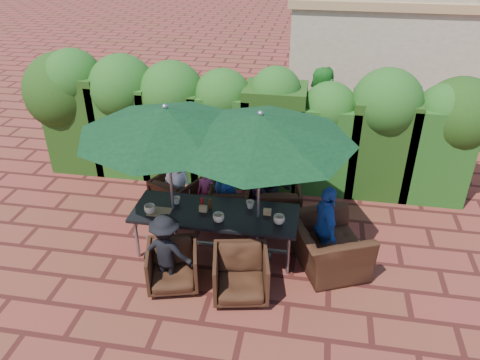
% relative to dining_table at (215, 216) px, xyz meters
% --- Properties ---
extents(ground, '(80.00, 80.00, 0.00)m').
position_rel_dining_table_xyz_m(ground, '(0.13, 0.13, -0.68)').
color(ground, maroon).
rests_on(ground, ground).
extents(dining_table, '(2.55, 0.90, 0.75)m').
position_rel_dining_table_xyz_m(dining_table, '(0.00, 0.00, 0.00)').
color(dining_table, black).
rests_on(dining_table, ground).
extents(umbrella_left, '(2.58, 2.58, 2.46)m').
position_rel_dining_table_xyz_m(umbrella_left, '(-0.67, 0.00, 1.54)').
color(umbrella_left, gray).
rests_on(umbrella_left, ground).
extents(umbrella_right, '(2.69, 2.69, 2.46)m').
position_rel_dining_table_xyz_m(umbrella_right, '(0.67, -0.02, 1.54)').
color(umbrella_right, gray).
rests_on(umbrella_right, ground).
extents(chair_far_left, '(0.95, 0.93, 0.75)m').
position_rel_dining_table_xyz_m(chair_far_left, '(-0.95, 1.05, -0.30)').
color(chair_far_left, black).
rests_on(chair_far_left, ground).
extents(chair_far_mid, '(0.74, 0.70, 0.72)m').
position_rel_dining_table_xyz_m(chair_far_mid, '(0.05, 0.96, -0.32)').
color(chair_far_mid, black).
rests_on(chair_far_mid, ground).
extents(chair_far_right, '(0.87, 0.83, 0.79)m').
position_rel_dining_table_xyz_m(chair_far_right, '(0.87, 1.06, -0.28)').
color(chair_far_right, black).
rests_on(chair_far_right, ground).
extents(chair_near_left, '(0.86, 0.83, 0.73)m').
position_rel_dining_table_xyz_m(chair_near_left, '(-0.44, -0.86, -0.31)').
color(chair_near_left, black).
rests_on(chair_near_left, ground).
extents(chair_near_right, '(0.88, 0.84, 0.78)m').
position_rel_dining_table_xyz_m(chair_near_right, '(0.56, -0.89, -0.29)').
color(chair_near_right, black).
rests_on(chair_near_right, ground).
extents(chair_end_right, '(1.15, 1.36, 1.01)m').
position_rel_dining_table_xyz_m(chair_end_right, '(1.75, -0.05, -0.17)').
color(chair_end_right, black).
rests_on(chair_end_right, ground).
extents(adult_far_left, '(0.67, 0.51, 1.20)m').
position_rel_dining_table_xyz_m(adult_far_left, '(-0.90, 0.97, -0.07)').
color(adult_far_left, white).
rests_on(adult_far_left, ground).
extents(adult_far_mid, '(0.52, 0.46, 1.23)m').
position_rel_dining_table_xyz_m(adult_far_mid, '(-0.01, 0.96, -0.06)').
color(adult_far_mid, '#1E4AA4').
rests_on(adult_far_mid, ground).
extents(adult_far_right, '(0.69, 0.51, 1.29)m').
position_rel_dining_table_xyz_m(adult_far_right, '(0.78, 0.97, -0.03)').
color(adult_far_right, black).
rests_on(adult_far_right, ground).
extents(adult_near_left, '(0.79, 0.42, 1.19)m').
position_rel_dining_table_xyz_m(adult_near_left, '(-0.51, -0.87, -0.08)').
color(adult_near_left, black).
rests_on(adult_near_left, ground).
extents(adult_end_right, '(0.62, 0.87, 1.35)m').
position_rel_dining_table_xyz_m(adult_end_right, '(1.69, 0.00, -0.00)').
color(adult_end_right, '#1E4AA4').
rests_on(adult_end_right, ground).
extents(child_left, '(0.35, 0.30, 0.88)m').
position_rel_dining_table_xyz_m(child_left, '(-0.40, 1.01, -0.24)').
color(child_left, '#C94784').
rests_on(child_left, ground).
extents(child_right, '(0.37, 0.33, 0.89)m').
position_rel_dining_table_xyz_m(child_right, '(0.47, 1.09, -0.23)').
color(child_right, '#8B4597').
rests_on(child_right, ground).
extents(pedestrian_a, '(1.79, 1.49, 1.86)m').
position_rel_dining_table_xyz_m(pedestrian_a, '(1.49, 4.30, 0.25)').
color(pedestrian_a, '#248626').
rests_on(pedestrian_a, ground).
extents(pedestrian_b, '(0.92, 0.79, 1.63)m').
position_rel_dining_table_xyz_m(pedestrian_b, '(2.64, 4.45, 0.14)').
color(pedestrian_b, '#C94784').
rests_on(pedestrian_b, ground).
extents(pedestrian_c, '(1.03, 0.99, 1.53)m').
position_rel_dining_table_xyz_m(pedestrian_c, '(3.43, 4.52, 0.09)').
color(pedestrian_c, gray).
rests_on(pedestrian_c, ground).
extents(cup_a, '(0.17, 0.17, 0.14)m').
position_rel_dining_table_xyz_m(cup_a, '(-0.97, -0.19, 0.14)').
color(cup_a, beige).
rests_on(cup_a, dining_table).
extents(cup_b, '(0.12, 0.12, 0.12)m').
position_rel_dining_table_xyz_m(cup_b, '(-0.65, 0.13, 0.13)').
color(cup_b, beige).
rests_on(cup_b, dining_table).
extents(cup_c, '(0.17, 0.17, 0.13)m').
position_rel_dining_table_xyz_m(cup_c, '(0.11, -0.24, 0.14)').
color(cup_c, beige).
rests_on(cup_c, dining_table).
extents(cup_d, '(0.13, 0.13, 0.12)m').
position_rel_dining_table_xyz_m(cup_d, '(0.51, 0.21, 0.13)').
color(cup_d, beige).
rests_on(cup_d, dining_table).
extents(cup_e, '(0.17, 0.17, 0.14)m').
position_rel_dining_table_xyz_m(cup_e, '(1.00, -0.13, 0.14)').
color(cup_e, beige).
rests_on(cup_e, dining_table).
extents(ketchup_bottle, '(0.04, 0.04, 0.17)m').
position_rel_dining_table_xyz_m(ketchup_bottle, '(-0.22, 0.09, 0.16)').
color(ketchup_bottle, '#B20C0A').
rests_on(ketchup_bottle, dining_table).
extents(sauce_bottle, '(0.04, 0.04, 0.17)m').
position_rel_dining_table_xyz_m(sauce_bottle, '(-0.10, 0.09, 0.16)').
color(sauce_bottle, '#4C230C').
rests_on(sauce_bottle, dining_table).
extents(serving_tray, '(0.35, 0.25, 0.02)m').
position_rel_dining_table_xyz_m(serving_tray, '(-0.84, -0.15, 0.08)').
color(serving_tray, olive).
rests_on(serving_tray, dining_table).
extents(number_block_left, '(0.12, 0.06, 0.10)m').
position_rel_dining_table_xyz_m(number_block_left, '(-0.18, -0.01, 0.12)').
color(number_block_left, tan).
rests_on(number_block_left, dining_table).
extents(number_block_right, '(0.12, 0.06, 0.10)m').
position_rel_dining_table_xyz_m(number_block_right, '(0.80, 0.07, 0.12)').
color(number_block_right, tan).
rests_on(number_block_right, dining_table).
extents(hedge_wall, '(9.10, 1.60, 2.50)m').
position_rel_dining_table_xyz_m(hedge_wall, '(-0.16, 2.45, 0.67)').
color(hedge_wall, '#17380F').
rests_on(hedge_wall, ground).
extents(building, '(6.20, 3.08, 3.20)m').
position_rel_dining_table_xyz_m(building, '(3.63, 7.12, 0.93)').
color(building, beige).
rests_on(building, ground).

